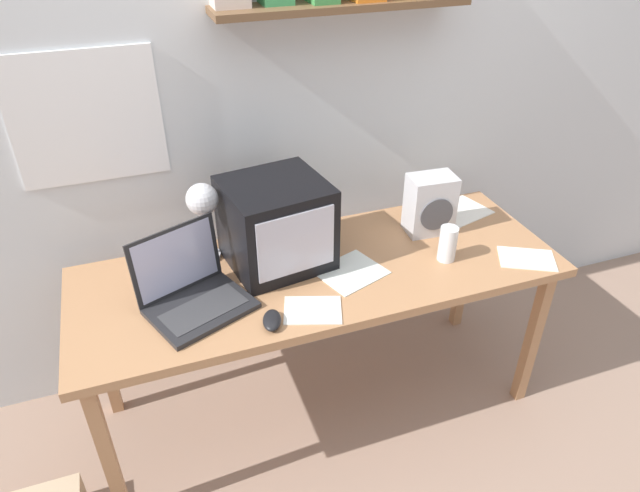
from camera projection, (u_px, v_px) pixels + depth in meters
The scene contains 13 objects.
ground_plane at pixel (320, 402), 2.51m from camera, with size 12.00×12.00×0.00m, color gray.
back_wall at pixel (279, 75), 2.16m from camera, with size 5.60×0.24×2.60m.
corner_desk at pixel (320, 282), 2.15m from camera, with size 1.80×0.65×0.72m.
crt_monitor at pixel (276, 224), 2.07m from camera, with size 0.40×0.38×0.32m.
laptop at pixel (190, 287), 1.91m from camera, with size 0.40×0.37×0.26m.
desk_lamp at pixel (203, 207), 1.99m from camera, with size 0.11×0.18×0.34m.
juice_glass at pixel (447, 245), 2.13m from camera, with size 0.07×0.07×0.14m.
space_heater at pixel (430, 204), 2.27m from camera, with size 0.19×0.14×0.24m.
computer_mouse at pixel (272, 320), 1.84m from camera, with size 0.09×0.12×0.03m.
loose_paper_near_monitor at pixel (458, 212), 2.46m from camera, with size 0.29×0.25×0.00m.
loose_paper_near_laptop at pixel (527, 259), 2.16m from camera, with size 0.25×0.22×0.00m.
printed_handout at pixel (313, 310), 1.91m from camera, with size 0.23×0.20×0.00m.
open_notebook at pixel (351, 272), 2.09m from camera, with size 0.28×0.26×0.00m.
Camera 1 is at (-0.58, -1.62, 1.95)m, focal length 32.00 mm.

